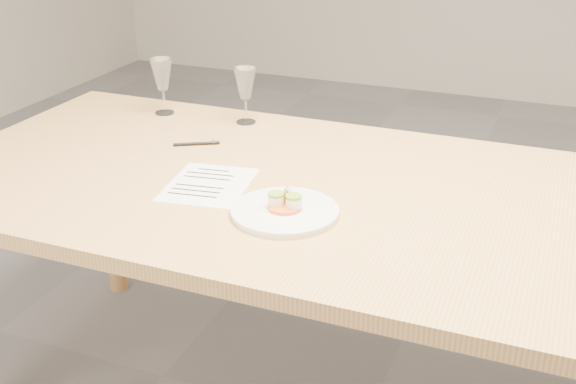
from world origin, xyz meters
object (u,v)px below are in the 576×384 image
at_px(ballpoint_pen, 197,144).
at_px(recipe_sheet, 208,184).
at_px(dining_table, 375,221).
at_px(wine_glass_1, 245,85).
at_px(wine_glass_0, 162,76).
at_px(dinner_plate, 285,210).

bearing_deg(ballpoint_pen, recipe_sheet, -85.08).
distance_m(dining_table, wine_glass_1, 0.69).
xyz_separation_m(wine_glass_0, wine_glass_1, (0.29, 0.01, -0.00)).
bearing_deg(wine_glass_1, dinner_plate, -57.34).
distance_m(recipe_sheet, wine_glass_1, 0.51).
bearing_deg(dinner_plate, recipe_sheet, 160.26).
xyz_separation_m(recipe_sheet, ballpoint_pen, (-0.16, 0.24, 0.00)).
relative_size(recipe_sheet, wine_glass_1, 1.60).
height_order(ballpoint_pen, wine_glass_1, wine_glass_1).
bearing_deg(wine_glass_0, dinner_plate, -40.32).
xyz_separation_m(dinner_plate, wine_glass_1, (-0.36, 0.57, 0.11)).
relative_size(dinner_plate, wine_glass_0, 1.39).
distance_m(dining_table, recipe_sheet, 0.43).
height_order(dinner_plate, wine_glass_1, wine_glass_1).
xyz_separation_m(dining_table, wine_glass_1, (-0.53, 0.39, 0.19)).
height_order(dinner_plate, recipe_sheet, dinner_plate).
bearing_deg(wine_glass_1, dining_table, -36.07).
bearing_deg(ballpoint_pen, wine_glass_0, 107.82).
distance_m(dining_table, ballpoint_pen, 0.60).
bearing_deg(recipe_sheet, ballpoint_pen, 115.89).
bearing_deg(ballpoint_pen, wine_glass_1, 49.48).
relative_size(recipe_sheet, ballpoint_pen, 2.30).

